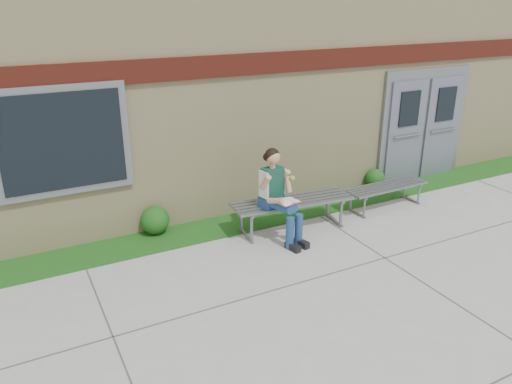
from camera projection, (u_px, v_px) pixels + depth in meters
ground at (352, 292)px, 6.56m from camera, size 80.00×80.00×0.00m
grass_strip at (260, 218)px, 8.70m from camera, size 16.00×0.80×0.02m
school_building at (186, 72)px, 10.74m from camera, size 16.20×6.22×4.20m
bench_left at (292, 207)px, 8.19m from camera, size 2.05×0.76×0.52m
bench_right at (386, 191)px, 9.07m from camera, size 1.65×0.50×0.43m
girl at (279, 194)px, 7.70m from camera, size 0.56×0.90×1.48m
shrub_mid at (155, 220)px, 8.06m from camera, size 0.46×0.46×0.46m
shrub_east at (375, 178)px, 10.02m from camera, size 0.39×0.39×0.39m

